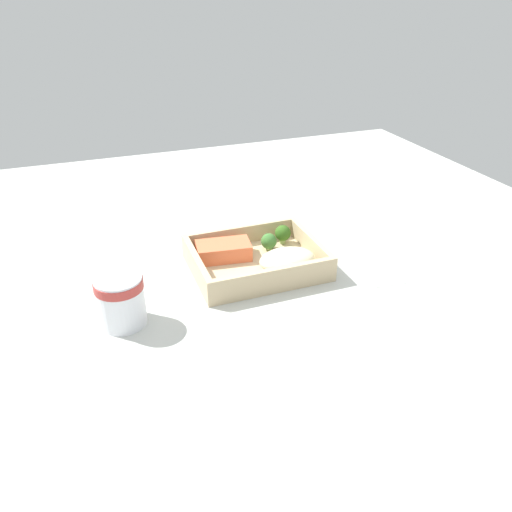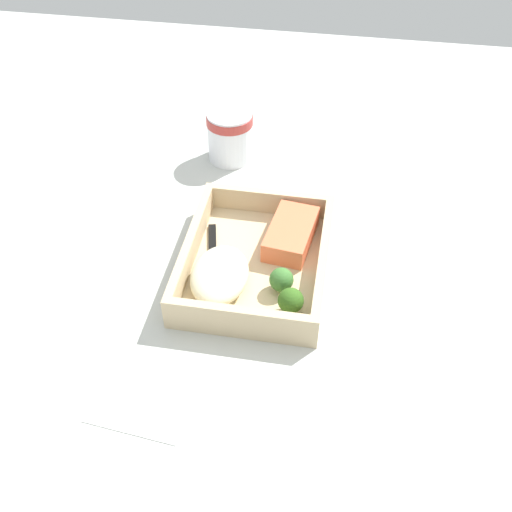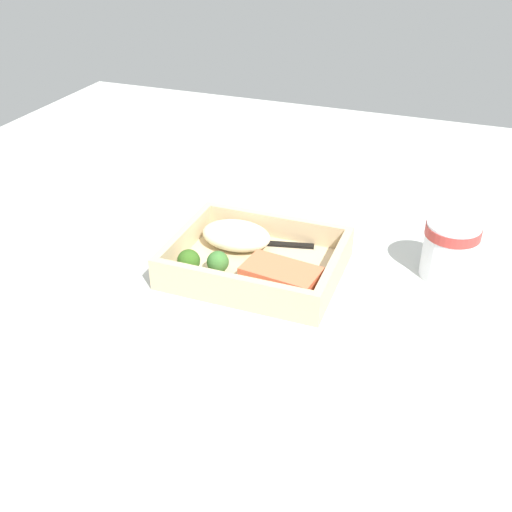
{
  "view_description": "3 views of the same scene",
  "coord_description": "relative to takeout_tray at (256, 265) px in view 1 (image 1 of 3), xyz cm",
  "views": [
    {
      "loc": [
        -29.29,
        -78.99,
        49.91
      ],
      "look_at": [
        0.0,
        0.0,
        2.7
      ],
      "focal_mm": 35.0,
      "sensor_mm": 36.0,
      "label": 1
    },
    {
      "loc": [
        58.64,
        10.04,
        59.83
      ],
      "look_at": [
        0.0,
        0.0,
        2.7
      ],
      "focal_mm": 42.0,
      "sensor_mm": 36.0,
      "label": 2
    },
    {
      "loc": [
        -26.57,
        70.25,
        49.1
      ],
      "look_at": [
        0.0,
        0.0,
        2.7
      ],
      "focal_mm": 42.0,
      "sensor_mm": 36.0,
      "label": 3
    }
  ],
  "objects": [
    {
      "name": "ground_plane",
      "position": [
        0.0,
        0.0,
        -1.6
      ],
      "size": [
        160.0,
        160.0,
        2.0
      ],
      "primitive_type": "cube",
      "color": "#B8BCB5"
    },
    {
      "name": "takeout_tray",
      "position": [
        0.0,
        0.0,
        0.0
      ],
      "size": [
        24.81,
        19.58,
        1.2
      ],
      "primitive_type": "cube",
      "color": "#CAB288",
      "rests_on": "ground_plane"
    },
    {
      "name": "tray_rim",
      "position": [
        0.0,
        0.0,
        2.46
      ],
      "size": [
        24.81,
        19.58,
        3.71
      ],
      "color": "#CAB288",
      "rests_on": "takeout_tray"
    },
    {
      "name": "salmon_fillet",
      "position": [
        -5.29,
        4.18,
        2.18
      ],
      "size": [
        11.27,
        7.25,
        3.16
      ],
      "primitive_type": "cube",
      "rotation": [
        0.0,
        0.0,
        -0.13
      ],
      "color": "#EF7047",
      "rests_on": "takeout_tray"
    },
    {
      "name": "mashed_potatoes",
      "position": [
        4.82,
        -4.07,
        2.47
      ],
      "size": [
        10.94,
        7.65,
        3.75
      ],
      "primitive_type": "ellipsoid",
      "color": "beige",
      "rests_on": "takeout_tray"
    },
    {
      "name": "broccoli_floret_1",
      "position": [
        4.32,
        4.13,
        2.48
      ],
      "size": [
        3.23,
        3.23,
        3.56
      ],
      "color": "#8CAE61",
      "rests_on": "takeout_tray"
    },
    {
      "name": "broccoli_floret_2",
      "position": [
        8.11,
        5.84,
        2.82
      ],
      "size": [
        3.33,
        3.33,
        3.98
      ],
      "color": "#8AA561",
      "rests_on": "takeout_tray"
    },
    {
      "name": "fork",
      "position": [
        2.03,
        -5.72,
        0.82
      ],
      "size": [
        15.76,
        5.23,
        0.44
      ],
      "color": "black",
      "rests_on": "takeout_tray"
    },
    {
      "name": "paper_cup",
      "position": [
        -26.57,
        -9.01,
        4.26
      ],
      "size": [
        7.83,
        7.83,
        8.71
      ],
      "color": "white",
      "rests_on": "ground_plane"
    },
    {
      "name": "receipt_slip",
      "position": [
        22.93,
        -9.21,
        -0.48
      ],
      "size": [
        10.31,
        12.1,
        0.24
      ],
      "primitive_type": "cube",
      "rotation": [
        0.0,
        0.0,
        -0.1
      ],
      "color": "white",
      "rests_on": "ground_plane"
    }
  ]
}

